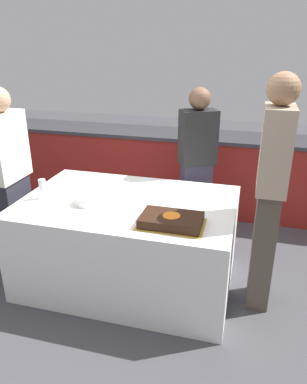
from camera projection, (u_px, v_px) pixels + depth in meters
ground_plane at (130, 278)px, 3.27m from camera, size 14.00×14.00×0.00m
back_counter at (172, 170)px, 4.55m from camera, size 4.40×0.58×0.92m
dining_table at (129, 241)px, 3.13m from camera, size 1.70×1.12×0.74m
cake at (171, 220)px, 2.60m from camera, size 0.47×0.31×0.07m
plate_stack at (88, 200)px, 2.92m from camera, size 0.20×0.20×0.06m
wine_glass at (42, 186)px, 2.99m from camera, size 0.06×0.06×0.17m
side_plate_near_cake at (171, 206)px, 2.89m from camera, size 0.19×0.19×0.00m
side_plate_right_edge at (187, 200)px, 3.00m from camera, size 0.19×0.19×0.00m
person_cutting_cake at (197, 167)px, 3.55m from camera, size 0.38×0.33×1.55m
person_seated_left at (10, 179)px, 3.22m from camera, size 0.21×0.40×1.60m
person_seated_right at (270, 193)px, 2.65m from camera, size 0.22×0.33×1.76m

